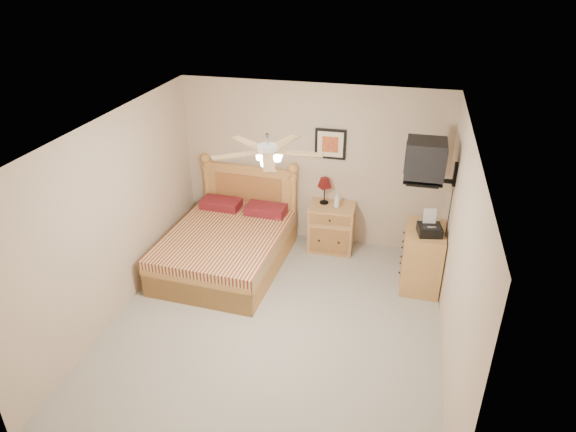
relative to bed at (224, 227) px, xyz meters
The scene contains 17 objects.
floor 1.66m from the bed, 47.26° to the right, with size 4.50×4.50×0.00m, color gray.
ceiling 2.39m from the bed, 47.26° to the right, with size 4.00×4.50×0.04m, color white.
wall_back 1.64m from the bed, 47.51° to the left, with size 4.00×0.04×2.50m, color tan.
wall_front 3.57m from the bed, 72.93° to the right, with size 4.00×0.04×2.50m, color tan.
wall_left 1.59m from the bed, 130.75° to the right, with size 0.04×4.50×2.50m, color tan.
wall_right 3.29m from the bed, 20.26° to the right, with size 0.04×4.50×2.50m, color tan.
bed is the anchor object (origin of this frame).
nightstand 1.69m from the bed, 32.18° to the left, with size 0.67×0.51×0.73m, color #A37145.
table_lamp 1.61m from the bed, 36.97° to the left, with size 0.23×0.23×0.42m, color #561010, non-canonical shape.
lotion_bottle 1.72m from the bed, 30.22° to the left, with size 0.09×0.09×0.23m, color silver.
framed_picture 1.96m from the bed, 40.38° to the left, with size 0.46×0.04×0.46m, color black.
dresser 2.78m from the bed, ahead, with size 0.51×0.74×0.87m, color #C38341.
fax_machine 2.82m from the bed, ahead, with size 0.30×0.31×0.31m, color black, non-canonical shape.
magazine_lower 2.73m from the bed, ahead, with size 0.22×0.30×0.03m, color #B7AC92.
magazine_upper 2.73m from the bed, ahead, with size 0.19×0.26×0.02m, color gray.
wall_tv 3.02m from the bed, ahead, with size 0.56×0.46×0.58m, color black, non-canonical shape.
ceiling_fan 2.39m from the bed, 51.90° to the right, with size 1.14×1.14×0.28m, color white, non-canonical shape.
Camera 1 is at (1.34, -4.87, 4.15)m, focal length 32.00 mm.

